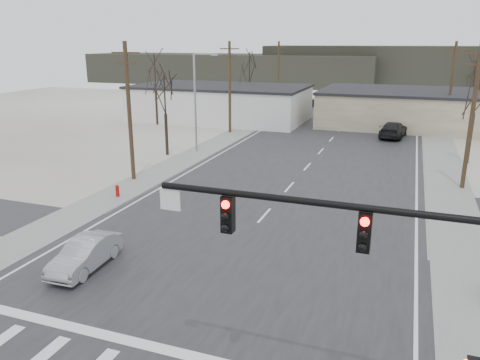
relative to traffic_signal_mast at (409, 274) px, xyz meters
The scene contains 25 objects.
ground 11.07m from the traffic_signal_mast, 141.84° to the left, with size 140.00×140.00×0.00m, color silver.
main_road 23.10m from the traffic_signal_mast, 110.42° to the left, with size 18.00×110.00×0.05m, color #242426.
cross_road 11.07m from the traffic_signal_mast, 141.84° to the left, with size 90.00×10.00×0.04m, color #242426.
sidewalk_left 32.41m from the traffic_signal_mast, 125.21° to the left, with size 3.00×90.00×0.06m, color gray.
sidewalk_right 26.75m from the traffic_signal_mast, 84.10° to the left, with size 3.00×90.00×0.06m, color gray.
traffic_signal_mast is the anchor object (origin of this frame).
fire_hydrant 23.39m from the traffic_signal_mast, 141.87° to the left, with size 0.24×0.24×0.87m.
building_left_far 52.07m from the traffic_signal_mast, 117.34° to the left, with size 22.30×12.30×4.50m.
building_right_far 50.31m from the traffic_signal_mast, 87.60° to the left, with size 26.30×14.30×4.30m.
upole_left_b 26.60m from the traffic_signal_mast, 136.81° to the left, with size 2.20×0.30×10.00m.
upole_left_c 42.85m from the traffic_signal_mast, 116.91° to the left, with size 2.20×0.30×10.00m.
upole_left_d 61.35m from the traffic_signal_mast, 108.43° to the left, with size 2.20×0.30×10.00m.
upole_right_a 24.48m from the traffic_signal_mast, 81.52° to the left, with size 2.20×0.30×10.00m.
upole_right_b 46.35m from the traffic_signal_mast, 85.54° to the left, with size 2.20×0.30×10.00m.
streetlight_main 33.84m from the traffic_signal_mast, 123.54° to the left, with size 2.40×0.25×9.00m.
tree_left_near 33.52m from the traffic_signal_mast, 128.57° to the left, with size 3.30×3.30×7.35m.
tree_right_mid 32.56m from the traffic_signal_mast, 81.86° to the left, with size 3.74×3.74×8.33m.
tree_left_far 56.63m from the traffic_signal_mast, 112.75° to the left, with size 3.96×3.96×8.82m.
tree_right_far 58.64m from the traffic_signal_mast, 83.04° to the left, with size 3.52×3.52×7.84m.
tree_left_mid 50.12m from the traffic_signal_mast, 126.63° to the left, with size 3.96×3.96×8.82m.
hill_left 107.17m from the traffic_signal_mast, 113.59° to the left, with size 70.00×18.00×7.00m, color #333026.
hill_center 102.45m from the traffic_signal_mast, 86.02° to the left, with size 80.00×18.00×9.00m, color #333026.
sedan_crossing 14.97m from the traffic_signal_mast, 159.64° to the left, with size 1.46×4.18×1.38m, color gray.
car_far_a 41.70m from the traffic_signal_mast, 92.54° to the left, with size 2.34×5.75×1.67m, color black.
car_far_b 64.42m from the traffic_signal_mast, 103.85° to the left, with size 1.47×3.66×1.25m, color black.
Camera 1 is at (7.54, -16.92, 9.96)m, focal length 35.00 mm.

